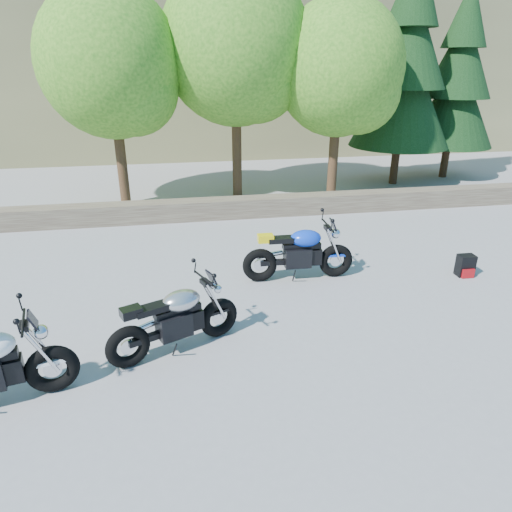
% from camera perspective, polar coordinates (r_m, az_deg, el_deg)
% --- Properties ---
extents(ground, '(90.00, 90.00, 0.00)m').
position_cam_1_polar(ground, '(7.12, -0.17, -8.78)').
color(ground, gray).
rests_on(ground, ground).
extents(stone_wall, '(22.00, 0.55, 0.50)m').
position_cam_1_polar(stone_wall, '(12.04, -4.73, 5.94)').
color(stone_wall, '#4E4034').
rests_on(stone_wall, ground).
extents(hillside, '(80.00, 30.00, 15.00)m').
position_cam_1_polar(hillside, '(34.42, -3.79, 29.09)').
color(hillside, brown).
rests_on(hillside, ground).
extents(tree_decid_left, '(3.67, 3.67, 5.62)m').
position_cam_1_polar(tree_decid_left, '(13.18, -17.23, 21.49)').
color(tree_decid_left, '#382314').
rests_on(tree_decid_left, ground).
extents(tree_decid_mid, '(4.08, 4.08, 6.24)m').
position_cam_1_polar(tree_decid_mid, '(13.65, -2.09, 24.12)').
color(tree_decid_mid, '#382314').
rests_on(tree_decid_mid, ground).
extents(tree_decid_right, '(3.54, 3.54, 5.41)m').
position_cam_1_polar(tree_decid_right, '(13.76, 10.84, 21.50)').
color(tree_decid_right, '#382314').
rests_on(tree_decid_right, ground).
extents(conifer_near, '(3.17, 3.17, 7.06)m').
position_cam_1_polar(conifer_near, '(15.92, 18.28, 21.61)').
color(conifer_near, '#382314').
rests_on(conifer_near, ground).
extents(conifer_far, '(2.82, 2.82, 6.27)m').
position_cam_1_polar(conifer_far, '(17.54, 23.92, 19.53)').
color(conifer_far, '#382314').
rests_on(conifer_far, ground).
extents(silver_bike, '(1.87, 0.95, 0.99)m').
position_cam_1_polar(silver_bike, '(6.44, -9.98, -7.88)').
color(silver_bike, black).
rests_on(silver_bike, ground).
extents(blue_bike, '(2.10, 0.66, 1.05)m').
position_cam_1_polar(blue_bike, '(8.45, 5.44, 0.33)').
color(blue_bike, black).
rests_on(blue_bike, ground).
extents(backpack, '(0.31, 0.27, 0.42)m').
position_cam_1_polar(backpack, '(9.53, 24.72, -1.12)').
color(backpack, black).
rests_on(backpack, ground).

